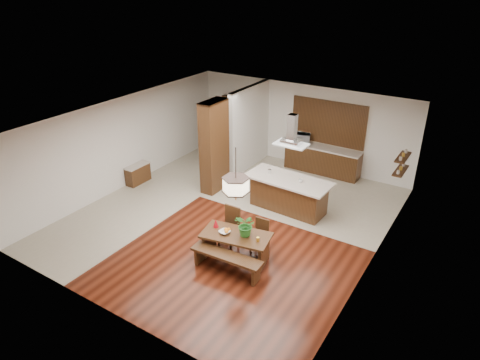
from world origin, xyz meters
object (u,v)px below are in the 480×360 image
Objects in this scene: pendant_lantern at (236,175)px; range_hood at (292,130)px; hallway_console at (138,174)px; island_cup at (301,181)px; dining_table at (236,241)px; foliage_plant at (246,226)px; dining_chair_left at (228,227)px; fruit_bowl at (225,232)px; microwave at (301,138)px; dining_bench at (227,263)px; dining_chair_right at (259,236)px; kitchen_island at (288,194)px.

pendant_lantern is 1.46× the size of range_hood.
island_cup is (5.36, 0.99, 0.75)m from hallway_console.
island_cup is at bearing 82.26° from dining_table.
range_hood reaches higher than foliage_plant.
dining_chair_left is 3.14m from range_hood.
range_hood is 1.46m from island_cup.
dining_chair_left is 3.98× the size of fruit_bowl.
pendant_lantern is 2.82m from range_hood.
pendant_lantern is at bearing -40.89° from dining_chair_left.
range_hood is 1.53× the size of microwave.
dining_bench is at bearing -59.62° from dining_chair_left.
range_hood reaches higher than fruit_bowl.
dining_chair_right reaches higher than fruit_bowl.
dining_table is 0.64m from dining_bench.
dining_chair_right is 5.40m from microwave.
dining_chair_left is 2.45m from kitchen_island.
fruit_bowl is 0.43× the size of microwave.
fruit_bowl reaches higher than dining_bench.
fruit_bowl is at bearing -158.46° from dining_table.
dining_chair_left is 0.92m from foliage_plant.
kitchen_island is 3.17m from microwave.
dining_chair_left reaches higher than fruit_bowl.
fruit_bowl is (-0.49, -0.18, -0.25)m from foliage_plant.
microwave reaches higher than dining_chair_right.
pendant_lantern is 1.31m from foliage_plant.
kitchen_island is at bearing 90.16° from dining_table.
island_cup reaches higher than hallway_console.
pendant_lantern reaches higher than hallway_console.
kitchen_island is at bearing -90.34° from microwave.
dining_chair_left is at bearing 121.44° from dining_bench.
fruit_bowl reaches higher than hallway_console.
foliage_plant is (-0.08, -0.49, 0.54)m from dining_chair_right.
dining_chair_left is at bearing 140.18° from dining_table.
kitchen_island is at bearing 95.02° from foliage_plant.
dining_table is 0.65m from dining_chair_right.
dining_bench is 15.89× the size of island_cup.
foliage_plant is at bearing -25.65° from dining_chair_left.
dining_chair_right is 7.63× the size of island_cup.
hallway_console is at bearing 164.80° from dining_chair_right.
range_hood is at bearing 85.04° from fruit_bowl.
dining_bench is (0.11, -0.58, -0.26)m from dining_table.
hallway_console is at bearing -168.02° from range_hood.
pendant_lantern is at bearing 100.89° from dining_bench.
range_hood is at bearing 92.84° from kitchen_island.
foliage_plant is at bearing -93.04° from island_cup.
microwave is at bearing 114.69° from island_cup.
dining_table is at bearing -99.17° from microwave.
hallway_console is at bearing 160.58° from pendant_lantern.
range_hood reaches higher than dining_chair_right.
dining_bench is at bearing -85.14° from kitchen_island.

